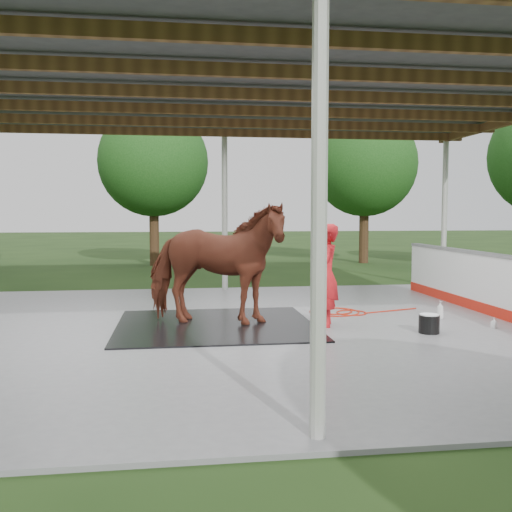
{
  "coord_description": "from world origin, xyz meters",
  "views": [
    {
      "loc": [
        -1.15,
        -9.27,
        1.94
      ],
      "look_at": [
        0.12,
        -0.08,
        1.24
      ],
      "focal_mm": 40.0,
      "sensor_mm": 36.0,
      "label": 1
    }
  ],
  "objects": [
    {
      "name": "handler",
      "position": [
        1.29,
        -0.09,
        0.9
      ],
      "size": [
        0.55,
        0.7,
        1.71
      ],
      "primitive_type": "imported",
      "rotation": [
        0.0,
        0.0,
        -1.82
      ],
      "color": "red",
      "rests_on": "concrete_slab"
    },
    {
      "name": "ground",
      "position": [
        0.0,
        0.0,
        0.0
      ],
      "size": [
        100.0,
        100.0,
        0.0
      ],
      "primitive_type": "plane",
      "color": "#1E3814"
    },
    {
      "name": "concrete_slab",
      "position": [
        0.0,
        0.0,
        0.03
      ],
      "size": [
        12.0,
        10.0,
        0.05
      ],
      "primitive_type": "cube",
      "color": "slate",
      "rests_on": "ground"
    },
    {
      "name": "soap_bottle_a",
      "position": [
        3.47,
        0.23,
        0.21
      ],
      "size": [
        0.14,
        0.15,
        0.32
      ],
      "primitive_type": "imported",
      "rotation": [
        0.0,
        0.0,
        0.18
      ],
      "color": "silver",
      "rests_on": "concrete_slab"
    },
    {
      "name": "dasher_board",
      "position": [
        4.6,
        0.0,
        0.59
      ],
      "size": [
        0.16,
        8.0,
        1.15
      ],
      "color": "red",
      "rests_on": "concrete_slab"
    },
    {
      "name": "hose_coil",
      "position": [
        1.86,
        1.14,
        0.06
      ],
      "size": [
        2.18,
        0.95,
        0.02
      ],
      "color": "#A91F0C",
      "rests_on": "concrete_slab"
    },
    {
      "name": "rubber_mat",
      "position": [
        -0.53,
        0.19,
        0.06
      ],
      "size": [
        3.27,
        3.07,
        0.02
      ],
      "primitive_type": "cube",
      "color": "black",
      "rests_on": "concrete_slab"
    },
    {
      "name": "soap_bottle_b",
      "position": [
        4.0,
        -0.62,
        0.13
      ],
      "size": [
        0.11,
        0.11,
        0.17
      ],
      "primitive_type": "imported",
      "rotation": [
        0.0,
        0.0,
        -0.98
      ],
      "color": "#338CD8",
      "rests_on": "concrete_slab"
    },
    {
      "name": "horse",
      "position": [
        -0.53,
        0.19,
        1.09
      ],
      "size": [
        2.62,
        1.72,
        2.04
      ],
      "primitive_type": "imported",
      "rotation": [
        0.0,
        0.0,
        1.29
      ],
      "color": "brown",
      "rests_on": "rubber_mat"
    },
    {
      "name": "pavilion_structure",
      "position": [
        0.0,
        -0.0,
        3.97
      ],
      "size": [
        12.6,
        10.6,
        4.05
      ],
      "color": "beige",
      "rests_on": "ground"
    },
    {
      "name": "tree_belt",
      "position": [
        0.3,
        0.9,
        3.79
      ],
      "size": [
        28.0,
        28.0,
        5.8
      ],
      "color": "#382314",
      "rests_on": "ground"
    },
    {
      "name": "wash_bucket",
      "position": [
        2.76,
        -0.87,
        0.2
      ],
      "size": [
        0.32,
        0.32,
        0.3
      ],
      "color": "black",
      "rests_on": "concrete_slab"
    }
  ]
}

